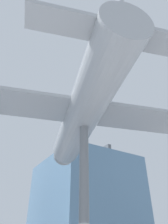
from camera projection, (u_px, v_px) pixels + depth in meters
glass_pavilion_right at (85, 210)px, 22.90m from camera, size 9.00×10.38×10.61m
support_pylon_central at (84, 198)px, 9.54m from camera, size 0.45×0.45×6.96m
suspended_airplane at (83, 113)px, 12.02m from camera, size 19.98×13.27×2.94m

